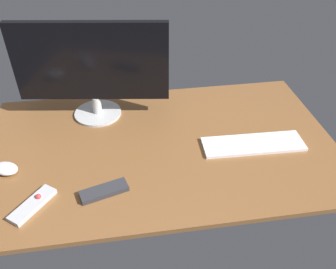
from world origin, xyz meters
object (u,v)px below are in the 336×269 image
object	(u,v)px
computer_mouse	(6,169)
tv_remote	(104,191)
monitor	(91,67)
keyboard	(253,144)
media_remote	(33,204)

from	to	relation	value
computer_mouse	tv_remote	size ratio (longest dim) A/B	0.59
monitor	keyboard	xyz separation A→B (cm)	(61.46, -32.06, -22.93)
monitor	computer_mouse	xyz separation A→B (cm)	(-33.09, -32.94, -21.94)
monitor	keyboard	size ratio (longest dim) A/B	1.57
keyboard	media_remote	distance (cm)	84.72
monitor	media_remote	distance (cm)	60.02
media_remote	tv_remote	bearing A→B (deg)	-45.61
keyboard	media_remote	bearing A→B (deg)	-164.91
monitor	media_remote	world-z (taller)	monitor
monitor	keyboard	distance (cm)	73.02
monitor	tv_remote	xyz separation A→B (cm)	(2.22, -48.96, -22.62)
keyboard	tv_remote	distance (cm)	61.61
keyboard	monitor	bearing A→B (deg)	154.29
monitor	computer_mouse	bearing A→B (deg)	-126.69
monitor	media_remote	xyz separation A→B (cm)	(-21.00, -51.48, -22.62)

